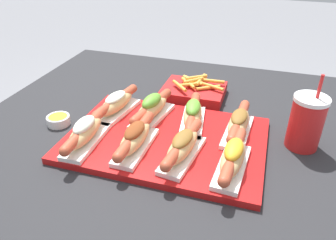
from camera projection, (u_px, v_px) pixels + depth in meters
name	position (u px, v px, depth m)	size (l,w,h in m)	color
patio_table	(166.00, 210.00, 1.15)	(1.10, 1.01, 0.73)	#232326
serving_tray	(166.00, 139.00, 0.87)	(0.52, 0.36, 0.02)	#B71414
hot_dog_0	(85.00, 132.00, 0.82)	(0.06, 0.22, 0.07)	white
hot_dog_1	(135.00, 138.00, 0.80)	(0.06, 0.22, 0.07)	white
hot_dog_2	(183.00, 146.00, 0.77)	(0.08, 0.21, 0.06)	white
hot_dog_3	(233.00, 157.00, 0.73)	(0.07, 0.22, 0.07)	white
hot_dog_4	(116.00, 104.00, 0.95)	(0.09, 0.21, 0.06)	white
hot_dog_5	(152.00, 108.00, 0.93)	(0.09, 0.21, 0.07)	white
hot_dog_6	(193.00, 114.00, 0.90)	(0.08, 0.21, 0.07)	white
hot_dog_7	(238.00, 123.00, 0.86)	(0.07, 0.22, 0.06)	white
sauce_bowl	(58.00, 120.00, 0.95)	(0.07, 0.07, 0.03)	white
drink_cup	(306.00, 122.00, 0.82)	(0.09, 0.09, 0.20)	red
fries_basket	(194.00, 91.00, 1.10)	(0.20, 0.16, 0.06)	#B21919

